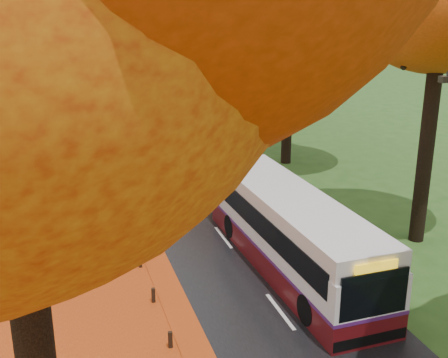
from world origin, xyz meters
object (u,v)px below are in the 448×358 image
streetlamp_mid (226,80)px  car_silver (107,120)px  streetlamp_far (157,49)px  car_dark (100,107)px  bus (290,230)px  car_white (127,152)px

streetlamp_mid → car_silver: 11.97m
streetlamp_far → car_dark: size_ratio=1.73×
car_silver → car_dark: (0.00, 5.92, -0.09)m
streetlamp_far → car_silver: (-6.30, -12.61, -3.91)m
streetlamp_mid → car_dark: streetlamp_mid is taller
streetlamp_far → bus: (-2.45, -37.26, -3.20)m
car_silver → bus: bearing=-76.1°
streetlamp_mid → car_silver: bearing=123.8°
car_silver → car_dark: 5.93m
streetlamp_mid → car_white: (-6.18, -0.05, -3.95)m
bus → car_white: bearing=102.1°
car_silver → streetlamp_far: bearing=68.5°
car_white → car_silver: bearing=93.7°
car_white → car_dark: (-0.12, 15.37, -0.05)m
car_white → car_dark: bearing=93.4°
streetlamp_mid → car_white: streetlamp_mid is taller
streetlamp_mid → car_silver: size_ratio=1.73×
streetlamp_mid → car_dark: 17.04m
bus → car_white: (-3.73, 15.20, -0.75)m
bus → car_silver: 24.96m
streetlamp_mid → car_dark: (-6.30, 15.32, -4.00)m
bus → car_white: size_ratio=2.54×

